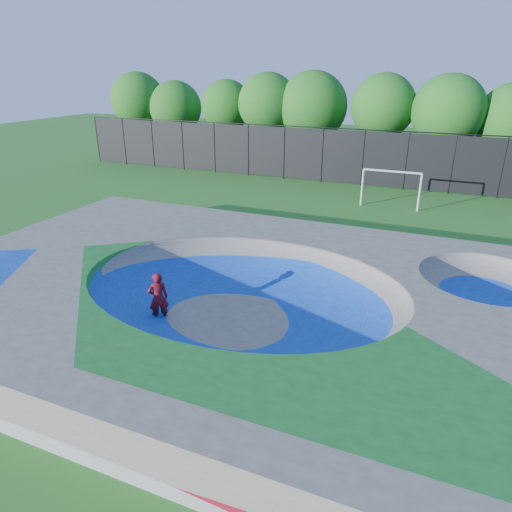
# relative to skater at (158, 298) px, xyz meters

# --- Properties ---
(ground) EXTENTS (120.00, 120.00, 0.00)m
(ground) POSITION_rel_skater_xyz_m (2.49, 1.22, -0.91)
(ground) COLOR #24631B
(ground) RESTS_ON ground
(skate_deck) EXTENTS (22.00, 14.00, 1.50)m
(skate_deck) POSITION_rel_skater_xyz_m (2.49, 1.22, -0.16)
(skate_deck) COLOR gray
(skate_deck) RESTS_ON ground
(skater) EXTENTS (0.78, 0.77, 1.82)m
(skater) POSITION_rel_skater_xyz_m (0.00, 0.00, 0.00)
(skater) COLOR red
(skater) RESTS_ON ground
(skateboard) EXTENTS (0.65, 0.75, 0.05)m
(skateboard) POSITION_rel_skater_xyz_m (0.00, 0.00, -0.88)
(skateboard) COLOR black
(skateboard) RESTS_ON ground
(soccer_goal) EXTENTS (3.52, 0.12, 2.33)m
(soccer_goal) POSITION_rel_skater_xyz_m (5.19, 17.06, 0.71)
(soccer_goal) COLOR silver
(soccer_goal) RESTS_ON ground
(fence) EXTENTS (48.09, 0.09, 4.04)m
(fence) POSITION_rel_skater_xyz_m (2.49, 22.22, 1.19)
(fence) COLOR black
(fence) RESTS_ON ground
(treeline) EXTENTS (52.85, 7.37, 8.23)m
(treeline) POSITION_rel_skater_xyz_m (3.32, 27.30, 4.08)
(treeline) COLOR #432E21
(treeline) RESTS_ON ground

